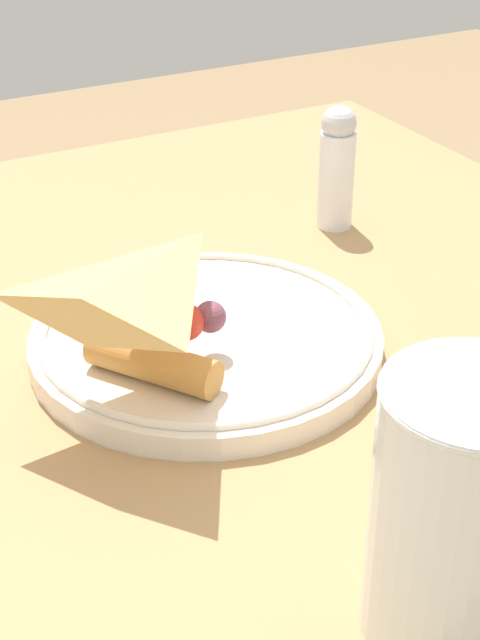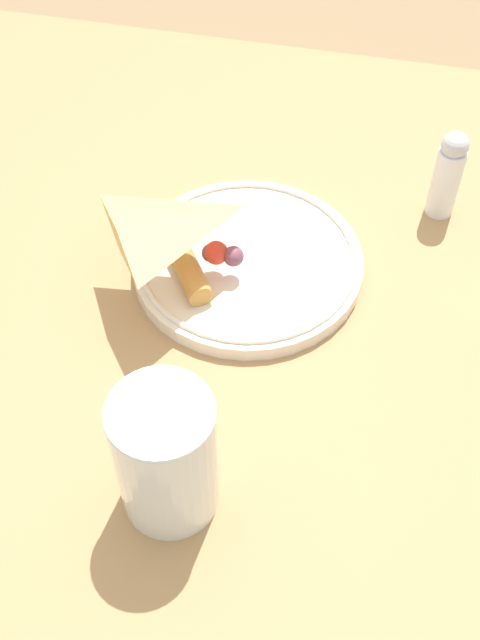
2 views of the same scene
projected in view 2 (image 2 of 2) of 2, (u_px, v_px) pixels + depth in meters
The scene contains 5 objects.
ground_plane at pixel (157, 557), 1.41m from camera, with size 6.00×6.00×0.00m, color #997A56.
dining_table at pixel (110, 329), 0.90m from camera, with size 1.07×0.85×0.76m.
plate_pizza at pixel (245, 260), 0.80m from camera, with size 0.23×0.23×0.05m.
milk_glass at pixel (166, 458), 0.61m from camera, with size 0.08×0.08×0.13m.
salt_shaker at pixel (448, 174), 0.82m from camera, with size 0.03×0.03×0.10m.
Camera 2 is at (0.26, -0.51, 1.36)m, focal length 45.00 mm.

